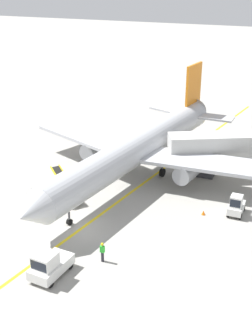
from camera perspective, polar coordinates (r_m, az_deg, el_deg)
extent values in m
plane|color=#9E9B93|center=(41.62, -5.46, -7.45)|extent=(300.00, 300.00, 0.00)
cube|color=yellow|center=(45.20, -1.60, -4.61)|extent=(16.48, 78.41, 0.01)
cylinder|color=#B2B5BA|center=(49.31, 1.23, 2.33)|extent=(9.30, 30.05, 3.30)
cone|color=#B2B5BA|center=(37.69, -11.68, -5.40)|extent=(3.65, 3.00, 3.23)
cone|color=#B2B5BA|center=(63.05, 9.03, 7.29)|extent=(3.64, 3.38, 3.14)
cube|color=#B2B5BA|center=(47.64, 9.90, 0.64)|extent=(13.02, 4.47, 0.36)
cylinder|color=gray|center=(47.77, 7.54, -0.44)|extent=(2.51, 3.52, 1.90)
cube|color=#B2B5BA|center=(54.55, -4.72, 3.97)|extent=(13.67, 9.25, 0.36)
cylinder|color=gray|center=(53.24, -3.90, 2.33)|extent=(2.51, 3.52, 1.90)
cube|color=orange|center=(59.98, 8.31, 10.09)|extent=(1.08, 3.97, 5.20)
cube|color=#B2B5BA|center=(59.49, 10.58, 6.16)|extent=(5.33, 2.53, 0.24)
cube|color=#B2B5BA|center=(61.82, 5.41, 7.14)|extent=(5.64, 3.82, 0.24)
cylinder|color=#4C4C51|center=(41.61, -7.05, -5.05)|extent=(0.20, 0.20, 3.12)
cylinder|color=black|center=(42.25, -6.96, -6.57)|extent=(0.46, 0.62, 0.56)
cylinder|color=#4C4C51|center=(50.66, 4.51, 0.55)|extent=(0.20, 0.20, 3.12)
cylinder|color=black|center=(51.09, 4.47, -0.56)|extent=(0.54, 1.01, 0.96)
cylinder|color=#4C4C51|center=(52.66, 0.29, 1.57)|extent=(0.20, 0.20, 3.12)
cylinder|color=black|center=(53.09, 0.29, 0.49)|extent=(0.54, 1.01, 0.96)
cube|color=black|center=(38.78, -9.71, -3.76)|extent=(2.95, 1.55, 0.60)
cube|color=beige|center=(51.10, 11.98, 2.77)|extent=(11.96, 7.49, 2.50)
cylinder|color=#59595B|center=(51.53, 9.83, 0.21)|extent=(0.56, 0.56, 2.35)
cube|color=#333338|center=(51.90, 9.76, -0.72)|extent=(1.80, 1.40, 0.50)
cube|color=silver|center=(36.02, -9.17, -11.89)|extent=(2.34, 3.81, 0.80)
cube|color=silver|center=(35.08, -9.90, -11.14)|extent=(1.71, 1.80, 1.10)
cube|color=black|center=(34.59, -10.68, -11.77)|extent=(1.42, 0.26, 0.77)
cylinder|color=black|center=(35.06, -9.29, -13.84)|extent=(0.29, 0.62, 0.60)
cylinder|color=black|center=(35.90, -11.41, -13.01)|extent=(0.29, 0.62, 0.60)
cylinder|color=black|center=(36.67, -6.91, -11.78)|extent=(0.29, 0.62, 0.60)
cylinder|color=black|center=(37.47, -8.99, -11.05)|extent=(0.29, 0.62, 0.60)
cube|color=silver|center=(44.64, 13.40, -4.77)|extent=(1.41, 2.46, 0.70)
cube|color=silver|center=(43.85, 13.40, -3.98)|extent=(1.09, 1.13, 1.10)
cube|color=black|center=(43.40, 13.27, -4.28)|extent=(0.98, 0.13, 0.77)
cylinder|color=black|center=(44.01, 13.85, -5.78)|extent=(0.25, 0.61, 0.60)
cylinder|color=black|center=(44.15, 12.44, -5.53)|extent=(0.25, 0.61, 0.60)
cylinder|color=black|center=(45.47, 14.24, -4.80)|extent=(0.25, 0.61, 0.60)
cylinder|color=black|center=(45.61, 12.88, -4.56)|extent=(0.25, 0.61, 0.60)
cube|color=silver|center=(46.36, -7.15, -3.20)|extent=(3.90, 3.55, 0.60)
cylinder|color=black|center=(47.39, -8.49, -3.06)|extent=(0.61, 0.55, 0.60)
cylinder|color=black|center=(47.81, -7.08, -2.72)|extent=(0.61, 0.55, 0.60)
cylinder|color=black|center=(45.19, -7.19, -4.39)|extent=(0.61, 0.55, 0.60)
cylinder|color=black|center=(45.63, -5.72, -4.02)|extent=(0.61, 0.55, 0.60)
cube|color=black|center=(46.43, -7.51, -1.86)|extent=(4.45, 3.84, 1.76)
cube|color=yellow|center=(46.23, -8.03, -1.85)|extent=(3.96, 3.22, 1.84)
cube|color=yellow|center=(46.54, -7.01, -1.61)|extent=(3.96, 3.22, 1.84)
cylinder|color=#26262D|center=(37.18, -2.90, -10.82)|extent=(0.24, 0.24, 0.85)
cube|color=green|center=(36.78, -2.93, -9.92)|extent=(0.36, 0.22, 0.56)
sphere|color=tan|center=(36.57, -2.94, -9.41)|extent=(0.20, 0.20, 0.20)
sphere|color=yellow|center=(36.53, -2.94, -9.33)|extent=(0.24, 0.24, 0.24)
cone|color=orange|center=(44.10, 9.49, -5.42)|extent=(0.36, 0.36, 0.44)
cone|color=orange|center=(53.35, 13.65, -0.41)|extent=(0.36, 0.36, 0.44)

